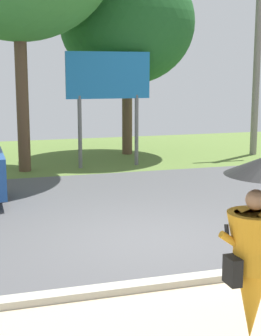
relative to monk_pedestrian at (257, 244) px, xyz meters
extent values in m
cube|color=#4C4C4F|center=(0.02, 5.61, -1.15)|extent=(40.00, 8.00, 0.10)
cube|color=#597334|center=(0.02, 13.61, -1.15)|extent=(40.00, 8.00, 0.10)
cube|color=#B2AD9E|center=(0.02, 1.61, -1.05)|extent=(40.00, 0.24, 0.10)
cone|color=orange|center=(-0.04, 0.00, -0.37)|extent=(0.60, 0.60, 1.45)
cylinder|color=orange|center=(-0.04, 0.00, 0.03)|extent=(0.44, 0.44, 0.65)
sphere|color=tan|center=(-0.04, 0.00, 0.49)|extent=(0.22, 0.22, 0.22)
cylinder|color=orange|center=(-0.30, 0.02, 0.06)|extent=(0.29, 0.08, 0.24)
cube|color=black|center=(-0.34, 0.05, 0.16)|extent=(0.02, 0.11, 0.16)
cube|color=black|center=(-0.31, -0.05, -0.25)|extent=(0.12, 0.24, 0.30)
cylinder|color=gray|center=(6.67, 11.49, 2.04)|extent=(0.24, 0.24, 6.29)
cylinder|color=slate|center=(0.24, 10.67, 0.00)|extent=(0.12, 0.12, 2.20)
cylinder|color=slate|center=(2.04, 10.67, 0.00)|extent=(0.12, 0.12, 2.20)
cube|color=#1E72B2|center=(1.14, 10.67, 1.70)|extent=(2.60, 0.10, 1.40)
cylinder|color=brown|center=(-1.44, 10.69, 1.15)|extent=(0.36, 0.36, 4.51)
cylinder|color=brown|center=(2.39, 12.89, 0.44)|extent=(0.36, 0.36, 3.08)
ellipsoid|color=#1E5623|center=(2.39, 12.89, 3.46)|extent=(4.64, 4.64, 4.22)
camera|label=1|loc=(-2.84, -4.66, 1.82)|focal=55.27mm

